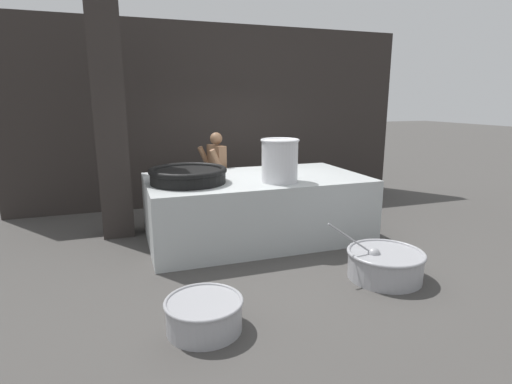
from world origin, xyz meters
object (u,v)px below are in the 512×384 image
(cook, at_px, (216,173))
(prep_bowl_vegetables, at_px, (385,263))
(prep_bowl_meat, at_px, (204,313))
(stock_pot, at_px, (280,160))
(giant_wok_near, at_px, (188,175))

(cook, distance_m, prep_bowl_vegetables, 3.63)
(prep_bowl_meat, bearing_deg, stock_pot, 50.87)
(prep_bowl_vegetables, relative_size, prep_bowl_meat, 1.59)
(stock_pot, xyz_separation_m, cook, (-0.55, 1.76, -0.46))
(prep_bowl_vegetables, bearing_deg, prep_bowl_meat, -170.27)
(stock_pot, height_order, prep_bowl_vegetables, stock_pot)
(cook, bearing_deg, prep_bowl_vegetables, 97.93)
(giant_wok_near, xyz_separation_m, prep_bowl_vegetables, (2.14, -1.89, -0.93))
(cook, relative_size, prep_bowl_meat, 2.10)
(prep_bowl_vegetables, distance_m, prep_bowl_meat, 2.44)
(giant_wok_near, xyz_separation_m, prep_bowl_meat, (-0.27, -2.31, -0.96))
(giant_wok_near, bearing_deg, stock_pot, -15.51)
(giant_wok_near, xyz_separation_m, cook, (0.76, 1.39, -0.25))
(stock_pot, distance_m, prep_bowl_meat, 2.76)
(cook, distance_m, prep_bowl_meat, 3.90)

